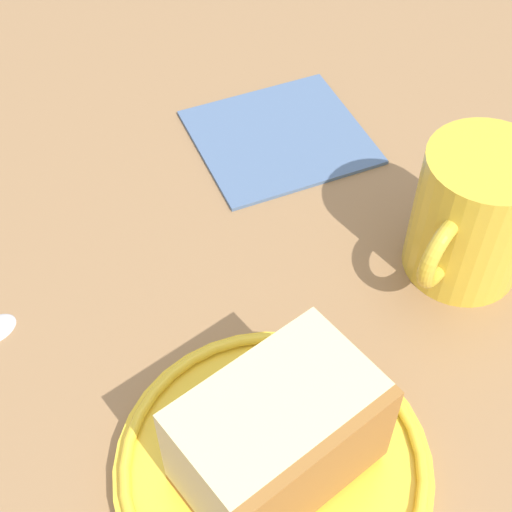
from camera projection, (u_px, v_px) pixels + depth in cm
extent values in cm
cube|color=#936D47|center=(267.00, 327.00, 48.74)|extent=(143.02, 143.02, 2.16)
cylinder|color=yellow|center=(273.00, 469.00, 40.68)|extent=(17.22, 17.22, 1.17)
torus|color=yellow|center=(273.00, 461.00, 39.99)|extent=(16.48, 16.48, 0.64)
cube|color=#9E662D|center=(273.00, 462.00, 40.01)|extent=(9.46, 11.42, 0.60)
cube|color=beige|center=(275.00, 431.00, 37.37)|extent=(9.46, 11.42, 6.32)
cube|color=#9E662D|center=(318.00, 479.00, 35.74)|extent=(4.70, 9.22, 6.32)
cylinder|color=gold|center=(474.00, 215.00, 47.32)|extent=(7.67, 7.67, 9.40)
cylinder|color=black|center=(487.00, 173.00, 44.60)|extent=(6.75, 6.75, 0.40)
torus|color=gold|center=(443.00, 251.00, 45.38)|extent=(3.93, 4.72, 5.16)
cube|color=slate|center=(279.00, 135.00, 58.93)|extent=(13.83, 14.60, 0.60)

